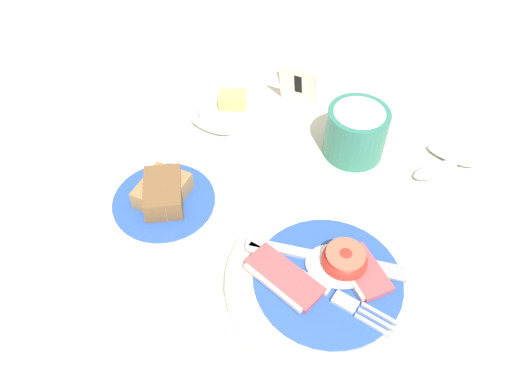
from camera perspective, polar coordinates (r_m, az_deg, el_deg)
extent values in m
plane|color=beige|center=(0.59, 0.58, -8.99)|extent=(3.00, 3.00, 0.00)
cylinder|color=silver|center=(0.58, 8.20, -9.92)|extent=(0.23, 0.23, 0.01)
cylinder|color=#2D56B7|center=(0.57, 8.29, -9.50)|extent=(0.17, 0.17, 0.00)
cube|color=#BC5156|center=(0.56, 3.28, -9.61)|extent=(0.10, 0.07, 0.01)
cube|color=beige|center=(0.55, 2.15, -10.62)|extent=(0.08, 0.05, 0.01)
cube|color=#BC5156|center=(0.58, 12.27, -8.85)|extent=(0.07, 0.07, 0.01)
cube|color=beige|center=(0.57, 10.89, -9.42)|extent=(0.05, 0.06, 0.01)
ellipsoid|color=red|center=(0.57, 10.06, -7.68)|extent=(0.05, 0.05, 0.03)
cylinder|color=#DB664C|center=(0.56, 10.22, -6.99)|extent=(0.04, 0.04, 0.00)
ellipsoid|color=white|center=(0.58, 9.22, -8.34)|extent=(0.07, 0.06, 0.01)
ellipsoid|color=yellow|center=(0.57, 9.83, -8.12)|extent=(0.02, 0.02, 0.01)
cube|color=silver|center=(0.57, 3.58, -8.82)|extent=(0.11, 0.05, 0.00)
cube|color=silver|center=(0.55, 10.16, -12.29)|extent=(0.03, 0.02, 0.00)
cube|color=silver|center=(0.55, 13.27, -14.67)|extent=(0.04, 0.02, 0.00)
cube|color=silver|center=(0.55, 13.63, -14.03)|extent=(0.04, 0.02, 0.00)
cube|color=silver|center=(0.56, 13.99, -13.40)|extent=(0.04, 0.02, 0.00)
cube|color=silver|center=(0.58, 4.03, -6.74)|extent=(0.11, 0.01, 0.00)
cube|color=#9EA0A5|center=(0.58, 13.06, -8.41)|extent=(0.08, 0.02, 0.00)
cylinder|color=silver|center=(0.65, -10.37, -1.46)|extent=(0.18, 0.18, 0.01)
cylinder|color=#2D56B7|center=(0.64, -10.47, -1.01)|extent=(0.13, 0.13, 0.00)
cube|color=#9E7A4C|center=(0.64, -10.64, 0.17)|extent=(0.06, 0.07, 0.03)
cube|color=brown|center=(0.63, -10.54, -0.07)|extent=(0.07, 0.08, 0.03)
cylinder|color=#337F6B|center=(0.70, 11.32, 6.67)|extent=(0.08, 0.08, 0.07)
cylinder|color=white|center=(0.68, 11.72, 8.65)|extent=(0.07, 0.07, 0.01)
cylinder|color=silver|center=(0.78, -2.63, 9.58)|extent=(0.11, 0.11, 0.01)
cube|color=#F4E06B|center=(0.77, -2.68, 10.50)|extent=(0.05, 0.04, 0.02)
cube|color=white|center=(0.77, 4.88, 12.04)|extent=(0.06, 0.03, 0.07)
cube|color=white|center=(0.79, 5.52, 12.98)|extent=(0.06, 0.03, 0.07)
cube|color=black|center=(0.77, 4.85, 12.18)|extent=(0.01, 0.01, 0.04)
cube|color=silver|center=(0.77, 14.28, 6.93)|extent=(0.11, 0.05, 0.01)
ellipsoid|color=silver|center=(0.75, 21.46, 3.89)|extent=(0.07, 0.05, 0.01)
cube|color=silver|center=(0.67, 12.85, -0.29)|extent=(0.09, 0.08, 0.01)
ellipsoid|color=silver|center=(0.72, 19.84, 2.37)|extent=(0.07, 0.06, 0.01)
cube|color=silver|center=(0.80, -11.45, 9.71)|extent=(0.11, 0.04, 0.01)
ellipsoid|color=silver|center=(0.75, -5.18, 7.58)|extent=(0.07, 0.04, 0.01)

